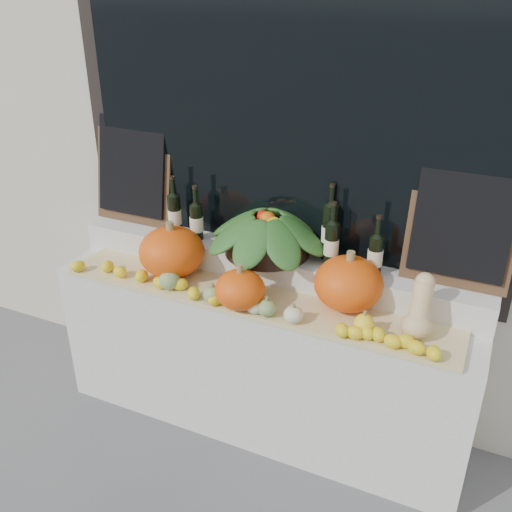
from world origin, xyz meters
TOP-DOWN VIEW (x-y plane):
  - storefront_facade at (0.00, 2.25)m, footprint 7.00×0.94m
  - display_sill at (0.00, 1.52)m, footprint 2.30×0.55m
  - rear_tier at (0.00, 1.68)m, footprint 2.30×0.25m
  - straw_bedding at (0.00, 1.40)m, footprint 2.10×0.32m
  - pumpkin_left at (-0.50, 1.45)m, footprint 0.44×0.44m
  - pumpkin_right at (0.46, 1.52)m, footprint 0.42×0.42m
  - pumpkin_center at (-0.02, 1.30)m, footprint 0.28×0.28m
  - butternut_squash at (0.82, 1.42)m, footprint 0.14×0.20m
  - decorative_gourds at (0.02, 1.29)m, footprint 1.13×0.15m
  - lemon_heap at (0.00, 1.29)m, footprint 2.20×0.16m
  - produce_bowl at (-0.03, 1.66)m, footprint 0.69×0.69m
  - wine_bottle_far_left at (-0.60, 1.66)m, footprint 0.08×0.08m
  - wine_bottle_near_left at (-0.46, 1.65)m, footprint 0.08×0.08m
  - wine_bottle_tall at (0.29, 1.74)m, footprint 0.08×0.08m
  - wine_bottle_near_right at (0.32, 1.66)m, footprint 0.08×0.08m
  - wine_bottle_far_right at (0.55, 1.66)m, footprint 0.08×0.08m
  - chalkboard_left at (-0.92, 1.74)m, footprint 0.50×0.14m
  - chalkboard_right at (0.92, 1.74)m, footprint 0.50×0.14m

SIDE VIEW (x-z plane):
  - display_sill at x=0.00m, z-range 0.00..0.88m
  - straw_bedding at x=0.00m, z-range 0.88..0.90m
  - lemon_heap at x=0.00m, z-range 0.91..0.97m
  - decorative_gourds at x=0.02m, z-range 0.88..1.02m
  - rear_tier at x=0.00m, z-range 0.88..1.04m
  - pumpkin_center at x=-0.02m, z-range 0.91..1.10m
  - butternut_squash at x=0.82m, z-range 0.89..1.17m
  - pumpkin_right at x=0.46m, z-range 0.91..1.17m
  - pumpkin_left at x=-0.50m, z-range 0.91..1.17m
  - wine_bottle_far_right at x=0.55m, z-range 0.99..1.30m
  - wine_bottle_near_left at x=-0.46m, z-range 0.99..1.30m
  - produce_bowl at x=-0.03m, z-range 1.03..1.28m
  - wine_bottle_far_left at x=-0.60m, z-range 0.99..1.33m
  - wine_bottle_near_right at x=0.32m, z-range 0.99..1.34m
  - wine_bottle_tall at x=0.29m, z-range 0.99..1.40m
  - chalkboard_left at x=-0.92m, z-range 1.05..1.67m
  - chalkboard_right at x=0.92m, z-range 1.05..1.67m
  - storefront_facade at x=0.00m, z-range 0.00..4.50m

